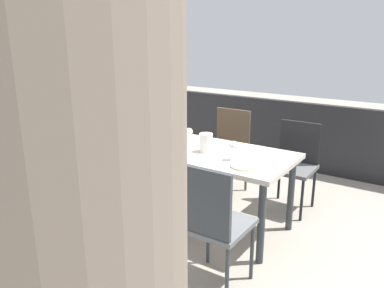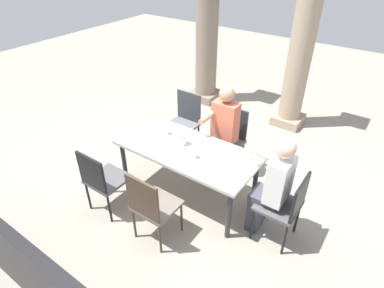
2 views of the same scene
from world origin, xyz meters
TOP-DOWN VIEW (x-y plane):
  - ground_plane at (0.00, 0.00)m, footprint 16.00×16.00m
  - dining_table at (0.00, 0.00)m, footprint 1.77×0.82m
  - chair_west_north at (-0.65, 0.83)m, footprint 0.44×0.44m
  - chair_west_south at (-0.65, -0.83)m, footprint 0.44×0.44m
  - chair_mid_north at (0.13, 0.83)m, footprint 0.44×0.44m
  - chair_mid_south at (0.13, -0.83)m, footprint 0.44×0.44m
  - chair_head_east at (1.30, 0.00)m, footprint 0.44×0.44m
  - diner_woman_green at (1.12, 0.00)m, footprint 0.49×0.35m
  - diner_man_white at (0.13, 0.63)m, footprint 0.35×0.49m
  - stone_column_near at (-1.41, 2.60)m, footprint 0.55×0.55m
  - stone_column_centre at (0.39, 2.60)m, footprint 0.50×0.50m
  - patio_railing at (0.00, -2.02)m, footprint 4.17×0.10m
  - plate_0 at (-0.59, 0.21)m, footprint 0.24×0.24m
  - wine_glass_0 at (-0.43, 0.11)m, footprint 0.08×0.08m
  - fork_0 at (-0.74, 0.21)m, footprint 0.03×0.17m
  - spoon_0 at (-0.44, 0.21)m, footprint 0.02×0.17m
  - plate_1 at (0.00, -0.21)m, footprint 0.20×0.20m
  - wine_glass_1 at (0.17, -0.11)m, footprint 0.07×0.07m
  - fork_1 at (-0.15, -0.21)m, footprint 0.02×0.17m
  - spoon_1 at (0.15, -0.21)m, footprint 0.02×0.17m
  - plate_2 at (0.62, 0.22)m, footprint 0.25×0.25m
  - fork_2 at (0.47, 0.22)m, footprint 0.02×0.17m
  - spoon_2 at (0.77, 0.22)m, footprint 0.03×0.17m
  - water_pitcher at (-0.11, 0.04)m, footprint 0.12×0.12m

SIDE VIEW (x-z plane):
  - ground_plane at x=0.00m, z-range 0.00..0.00m
  - patio_railing at x=0.00m, z-range 0.00..0.90m
  - chair_west_south at x=-0.65m, z-range 0.07..0.96m
  - chair_mid_north at x=0.13m, z-range 0.06..0.99m
  - chair_head_east at x=1.30m, z-range 0.08..0.98m
  - chair_mid_south at x=0.13m, z-range 0.06..1.00m
  - chair_west_north at x=-0.65m, z-range 0.07..1.03m
  - dining_table at x=0.00m, z-range 0.29..1.03m
  - diner_woman_green at x=1.12m, z-range 0.05..1.36m
  - diner_man_white at x=0.13m, z-range 0.05..1.38m
  - fork_0 at x=-0.74m, z-range 0.74..0.74m
  - spoon_0 at x=-0.44m, z-range 0.74..0.74m
  - fork_1 at x=-0.15m, z-range 0.74..0.74m
  - spoon_1 at x=0.15m, z-range 0.74..0.74m
  - fork_2 at x=0.47m, z-range 0.74..0.74m
  - spoon_2 at x=0.77m, z-range 0.74..0.74m
  - plate_2 at x=0.62m, z-range 0.74..0.75m
  - plate_0 at x=-0.59m, z-range 0.74..0.75m
  - plate_1 at x=0.00m, z-range 0.74..0.75m
  - water_pitcher at x=-0.11m, z-range 0.73..0.90m
  - wine_glass_1 at x=0.17m, z-range 0.77..0.92m
  - wine_glass_0 at x=-0.43m, z-range 0.78..0.94m
  - stone_column_centre at x=0.39m, z-range -0.02..2.84m
  - stone_column_near at x=-1.41m, z-range -0.02..2.88m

